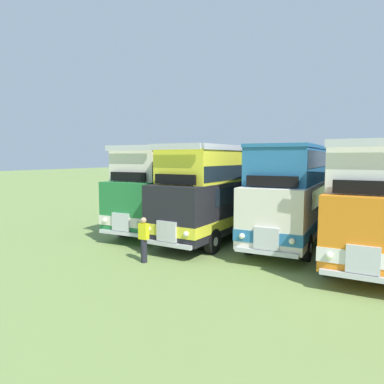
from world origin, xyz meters
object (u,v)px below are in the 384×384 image
(bus_third_in_row, at_px, (296,189))
(bus_fourth_in_row, at_px, (373,196))
(bus_first_in_row, at_px, (176,186))
(marshal_person, at_px, (144,239))
(bus_second_in_row, at_px, (228,189))

(bus_third_in_row, bearing_deg, bus_fourth_in_row, -10.02)
(bus_first_in_row, distance_m, bus_third_in_row, 6.72)
(bus_third_in_row, bearing_deg, marshal_person, -120.92)
(bus_first_in_row, relative_size, marshal_person, 5.90)
(bus_first_in_row, relative_size, bus_third_in_row, 0.99)
(bus_first_in_row, bearing_deg, marshal_person, -67.64)
(bus_third_in_row, bearing_deg, bus_first_in_row, -179.04)
(marshal_person, bearing_deg, bus_fourth_in_row, 39.61)
(bus_fourth_in_row, xyz_separation_m, marshal_person, (-7.38, -6.10, -1.48))
(bus_fourth_in_row, relative_size, marshal_person, 6.62)
(bus_second_in_row, bearing_deg, marshal_person, -96.04)
(bus_second_in_row, bearing_deg, bus_third_in_row, 7.81)
(bus_second_in_row, bearing_deg, bus_first_in_row, 174.12)
(bus_first_in_row, distance_m, marshal_person, 7.27)
(bus_fourth_in_row, bearing_deg, marshal_person, -140.39)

